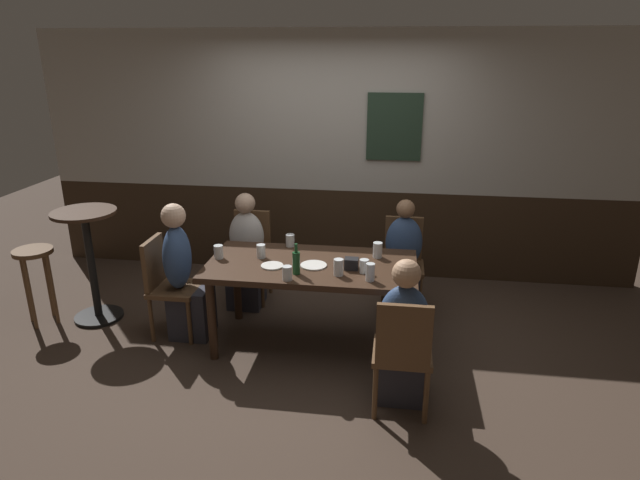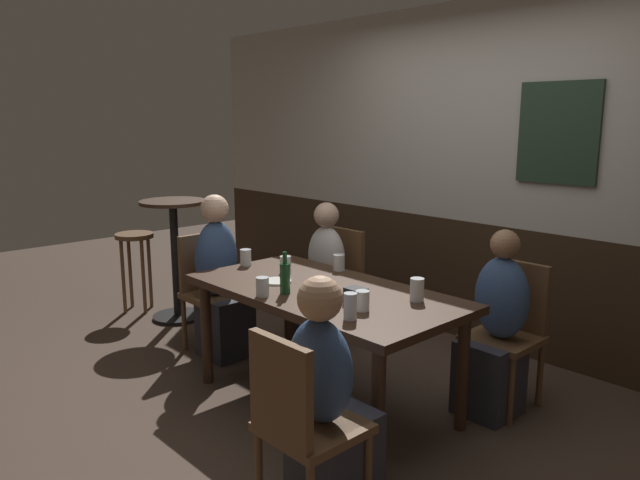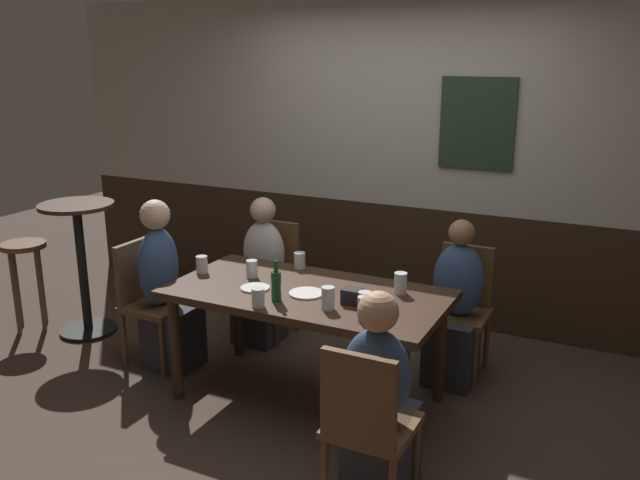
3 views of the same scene
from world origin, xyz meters
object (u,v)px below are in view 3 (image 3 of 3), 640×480
Objects in this scene: person_right_far at (455,315)px; pint_glass_stout at (202,265)px; chair_head_west at (148,296)px; chair_right_far at (461,302)px; beer_bottle_green at (276,285)px; pint_glass_amber at (364,310)px; beer_glass_tall at (401,285)px; bar_stool at (25,262)px; pint_glass_pale at (252,270)px; tumbler_short at (300,261)px; beer_glass_half at (365,302)px; plate_white_small at (255,288)px; tumbler_water at (258,299)px; chair_right_near at (366,421)px; side_bar_table at (81,258)px; plate_white_large at (307,293)px; dining_table at (307,303)px; chair_left_far at (272,272)px; person_left_far at (261,281)px; condiment_caddy at (352,296)px; person_right_near at (379,411)px; highball_clear at (328,300)px; person_head_west at (166,297)px.

person_right_far is 1.72m from pint_glass_stout.
chair_right_far is at bearing 22.82° from chair_head_west.
pint_glass_amber is at bearing -5.14° from beer_bottle_green.
bar_stool is (-3.04, -0.19, -0.23)m from beer_glass_tall.
chair_right_far is 1.46m from pint_glass_pale.
beer_glass_tall is 1.19× the size of tumbler_short.
plate_white_small is at bearing 178.39° from beer_glass_half.
bar_stool is at bearing -178.72° from pint_glass_pale.
tumbler_short is 0.98× the size of tumbler_water.
beer_bottle_green is (-0.84, 0.62, 0.34)m from chair_right_near.
plate_white_small is 1.79m from side_bar_table.
tumbler_short is 2.30m from bar_stool.
plate_white_large is (-0.73, 0.79, 0.25)m from chair_right_near.
pint_glass_stout is 0.82m from plate_white_large.
dining_table is at bearing -8.72° from pint_glass_pale.
tumbler_short is at bearing 8.90° from bar_stool.
chair_head_west is at bearing 180.00° from dining_table.
person_right_far is 9.75× the size of pint_glass_stout.
chair_left_far is 0.17m from person_left_far.
chair_head_west is at bearing 177.30° from condiment_caddy.
tumbler_water is (-0.88, 0.49, 0.29)m from chair_right_near.
side_bar_table reaches higher than plate_white_large.
chair_left_far is at bearing 140.37° from beer_glass_half.
beer_glass_half is 0.74m from plate_white_small.
person_left_far is 1.00× the size of person_right_far.
beer_glass_tall is 0.61× the size of plate_white_large.
chair_right_far is 6.77× the size of beer_glass_tall.
tumbler_water is (0.66, -0.36, -0.00)m from pint_glass_stout.
person_left_far reaches higher than chair_right_far.
chair_right_far is at bearing 77.22° from pint_glass_amber.
pint_glass_pale is 1.03× the size of tumbler_water.
beer_glass_tall reaches higher than tumbler_water.
pint_glass_amber is 1.26× the size of condiment_caddy.
person_right_far is 1.10m from tumbler_short.
chair_right_near is 0.79× the size of person_left_far.
chair_right_far is at bearing 33.34° from pint_glass_pale.
plate_white_small is at bearing 151.83° from beer_bottle_green.
pint_glass_stout is 1.12m from condiment_caddy.
tumbler_water is at bearing -62.81° from chair_left_far.
condiment_caddy is (0.31, -0.02, 0.04)m from plate_white_large.
plate_white_large reaches higher than dining_table.
beer_glass_tall is 1.18× the size of condiment_caddy.
highball_clear is at bearing 137.02° from person_right_near.
tumbler_water is at bearing -28.78° from pint_glass_stout.
chair_right_near is 1.22× the size of bar_stool.
chair_right_near is at bearing -37.63° from pint_glass_pale.
beer_bottle_green is at bearing -109.50° from dining_table.
person_left_far reaches higher than bar_stool.
person_right_near is at bearing -28.46° from plate_white_small.
person_head_west reaches higher than chair_head_west.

